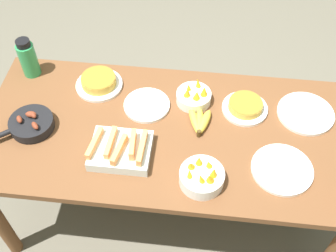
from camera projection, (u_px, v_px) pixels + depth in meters
ground_plane at (168, 207)px, 2.51m from camera, size 14.00×14.00×0.00m
dining_table at (168, 143)px, 2.02m from camera, size 1.74×0.81×0.73m
banana_bunch at (199, 121)px, 1.95m from camera, size 0.13×0.18×0.04m
melon_tray at (121, 150)px, 1.83m from camera, size 0.27×0.22×0.10m
skillet at (30, 124)px, 1.93m from camera, size 0.32×0.28×0.08m
frittata_plate_center at (99, 82)px, 2.10m from camera, size 0.23×0.23×0.06m
frittata_plate_side at (245, 107)px, 2.00m from camera, size 0.22×0.22×0.05m
empty_plate_near_front at (282, 169)px, 1.80m from camera, size 0.26×0.26×0.02m
empty_plate_far_left at (306, 113)px, 2.00m from camera, size 0.27×0.27×0.02m
empty_plate_far_right at (147, 105)px, 2.03m from camera, size 0.22×0.22×0.02m
fruit_bowl_mango at (202, 177)px, 1.74m from camera, size 0.19×0.19×0.12m
fruit_bowl_citrus at (194, 96)px, 2.03m from camera, size 0.17×0.17×0.11m
water_bottle at (28, 58)px, 2.11m from camera, size 0.09×0.09×0.21m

